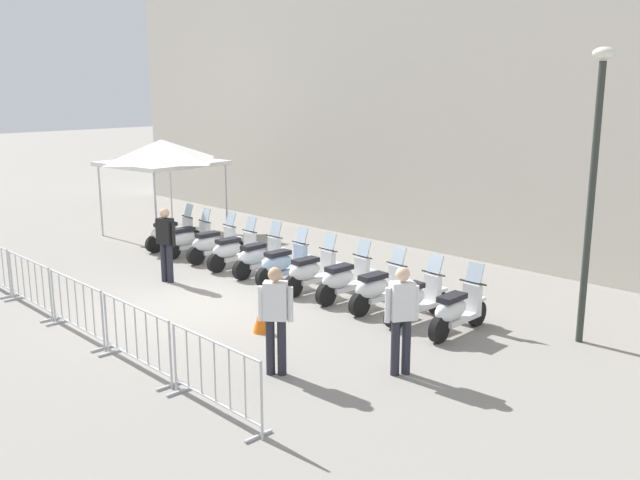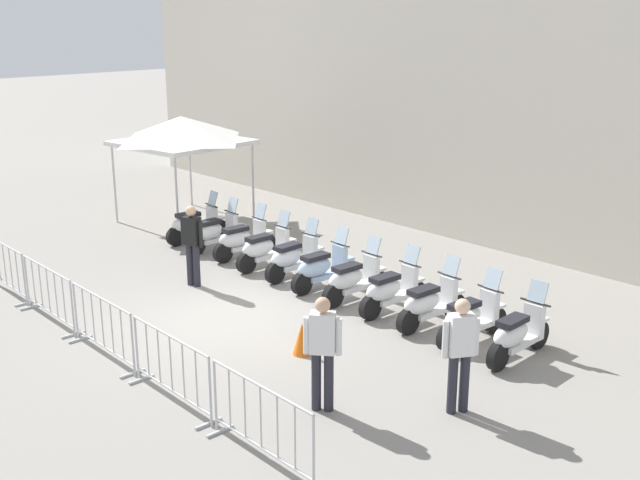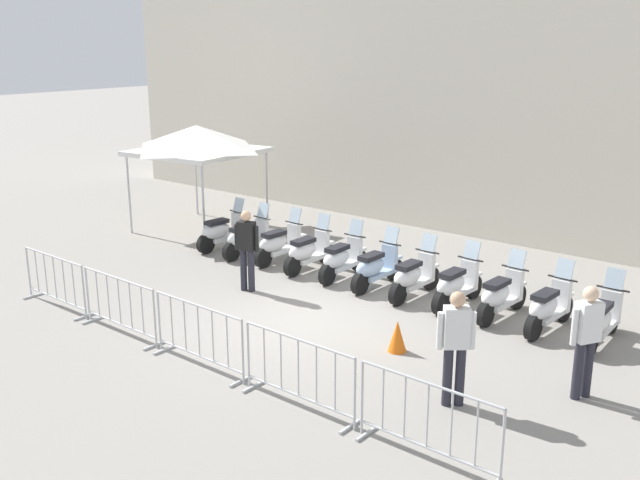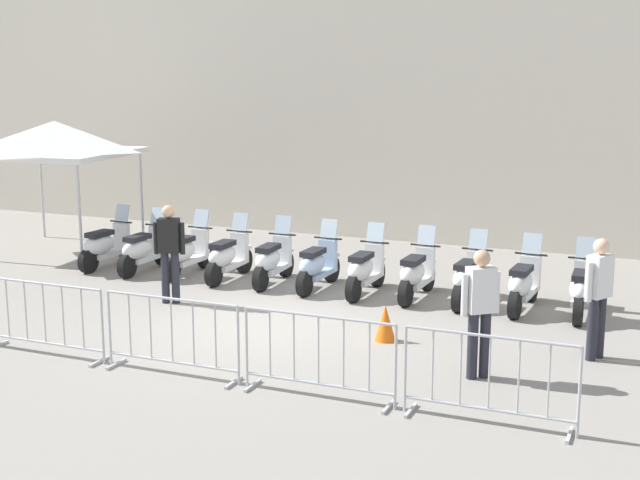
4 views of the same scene
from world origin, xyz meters
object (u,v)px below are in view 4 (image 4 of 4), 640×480
(motorcycle_9, at_px, (523,285))
(motorcycle_1, at_px, (143,250))
(motorcycle_4, at_px, (272,261))
(barrier_segment_2, at_px, (172,337))
(canopy_tent, at_px, (55,139))
(traffic_cone, at_px, (385,323))
(motorcycle_0, at_px, (106,246))
(motorcycle_2, at_px, (187,253))
(barrier_segment_3, at_px, (318,357))
(officer_near_row_end, at_px, (480,306))
(motorcycle_3, at_px, (227,257))
(motorcycle_6, at_px, (364,270))
(barrier_segment_1, at_px, (45,320))
(motorcycle_5, at_px, (317,266))
(motorcycle_7, at_px, (416,274))
(motorcycle_10, at_px, (582,290))
(officer_by_barriers, at_px, (598,291))
(barrier_segment_4, at_px, (489,381))
(officer_mid_plaza, at_px, (169,248))
(motorcycle_8, at_px, (468,279))

(motorcycle_9, bearing_deg, motorcycle_1, 174.04)
(motorcycle_4, distance_m, barrier_segment_2, 5.05)
(canopy_tent, height_order, traffic_cone, canopy_tent)
(motorcycle_0, height_order, motorcycle_2, same)
(motorcycle_2, bearing_deg, barrier_segment_3, -51.96)
(motorcycle_0, relative_size, officer_near_row_end, 0.99)
(motorcycle_4, bearing_deg, motorcycle_9, -6.72)
(motorcycle_3, bearing_deg, motorcycle_6, -7.05)
(motorcycle_3, xyz_separation_m, motorcycle_9, (5.60, -0.63, 0.00))
(motorcycle_4, relative_size, barrier_segment_1, 0.86)
(motorcycle_3, xyz_separation_m, barrier_segment_2, (1.30, -5.11, 0.07))
(motorcycle_2, height_order, motorcycle_5, same)
(motorcycle_3, relative_size, barrier_segment_3, 0.86)
(barrier_segment_2, bearing_deg, motorcycle_2, 112.87)
(motorcycle_5, bearing_deg, motorcycle_4, 171.38)
(motorcycle_4, xyz_separation_m, motorcycle_7, (2.80, -0.30, 0.00))
(motorcycle_1, height_order, motorcycle_10, same)
(motorcycle_6, height_order, barrier_segment_1, motorcycle_6)
(motorcycle_7, relative_size, officer_by_barriers, 1.00)
(motorcycle_0, relative_size, barrier_segment_4, 0.85)
(motorcycle_3, height_order, officer_mid_plaza, officer_mid_plaza)
(motorcycle_2, bearing_deg, motorcycle_6, -7.84)
(motorcycle_7, height_order, officer_mid_plaza, officer_mid_plaza)
(barrier_segment_3, bearing_deg, motorcycle_7, 85.97)
(officer_near_row_end, distance_m, traffic_cone, 2.06)
(officer_mid_plaza, bearing_deg, officer_near_row_end, -22.36)
(motorcycle_3, distance_m, motorcycle_4, 0.94)
(motorcycle_6, bearing_deg, motorcycle_9, -5.71)
(motorcycle_6, bearing_deg, canopy_tent, 165.83)
(officer_by_barriers, bearing_deg, officer_mid_plaza, 171.45)
(motorcycle_1, xyz_separation_m, officer_mid_plaza, (1.56, -1.97, 0.53))
(motorcycle_3, bearing_deg, motorcycle_8, -5.83)
(motorcycle_10, bearing_deg, barrier_segment_2, -140.19)
(barrier_segment_1, height_order, barrier_segment_3, same)
(motorcycle_2, bearing_deg, motorcycle_9, -6.92)
(officer_by_barriers, height_order, traffic_cone, officer_by_barriers)
(officer_mid_plaza, bearing_deg, barrier_segment_3, -43.64)
(motorcycle_9, bearing_deg, motorcycle_5, 173.76)
(officer_by_barriers, bearing_deg, barrier_segment_2, -157.60)
(motorcycle_3, bearing_deg, barrier_segment_4, -45.60)
(barrier_segment_2, bearing_deg, officer_by_barriers, 22.40)
(motorcycle_5, distance_m, canopy_tent, 7.04)
(traffic_cone, bearing_deg, motorcycle_4, 134.78)
(motorcycle_9, relative_size, officer_mid_plaza, 0.99)
(motorcycle_0, relative_size, motorcycle_5, 1.00)
(motorcycle_2, bearing_deg, motorcycle_7, -6.61)
(canopy_tent, bearing_deg, motorcycle_10, -11.46)
(motorcycle_6, bearing_deg, traffic_cone, -70.09)
(barrier_segment_4, height_order, officer_near_row_end, officer_near_row_end)
(motorcycle_5, distance_m, officer_near_row_end, 5.15)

